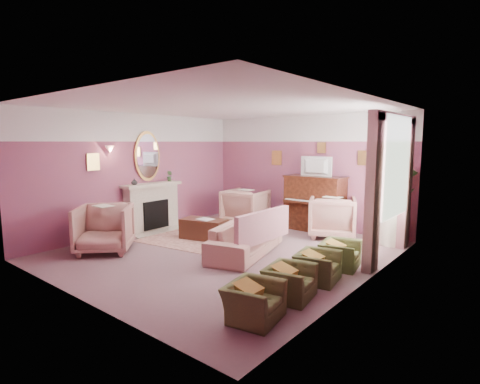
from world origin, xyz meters
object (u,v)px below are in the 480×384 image
Objects in this scene: olive_chair_a at (254,295)px; olive_chair_d at (340,250)px; coffee_table at (204,229)px; floral_armchair_front at (104,226)px; olive_chair_b at (290,277)px; television at (315,165)px; sofa at (246,232)px; piano at (315,204)px; floral_armchair_left at (246,205)px; floral_armchair_right at (332,215)px; side_table at (392,228)px; olive_chair_c at (318,262)px.

olive_chair_a is 1.00× the size of olive_chair_d.
floral_armchair_front reaches higher than coffee_table.
television is at bearing 113.58° from olive_chair_b.
sofa reaches higher than olive_chair_a.
television is at bearing -90.00° from piano.
sofa is at bearing 144.37° from olive_chair_b.
floral_armchair_left is 5.25m from olive_chair_a.
floral_armchair_left is 1.48× the size of olive_chair_a.
sofa reaches higher than olive_chair_d.
floral_armchair_right is 2.11m from olive_chair_d.
television is at bearing 17.40° from floral_armchair_left.
side_table is (3.57, 0.42, -0.16)m from floral_armchair_left.
olive_chair_b is at bearing -66.42° from television.
olive_chair_c is at bearing -69.09° from floral_armchair_right.
television reaches higher than olive_chair_c.
coffee_table is 1.44× the size of olive_chair_c.
olive_chair_c is at bearing -61.26° from piano.
olive_chair_b is at bearing -90.00° from olive_chair_d.
floral_armchair_front reaches higher than sofa.
coffee_table is at bearing -84.06° from floral_armchair_left.
floral_armchair_left reaches higher than olive_chair_d.
floral_armchair_left and floral_armchair_right have the same top height.
olive_chair_b and olive_chair_c have the same top height.
floral_armchair_front is 4.15m from olive_chair_c.
olive_chair_b is at bearing -25.76° from coffee_table.
television is 3.03m from coffee_table.
olive_chair_a is at bearing -49.98° from sofa.
olive_chair_c is at bearing 90.00° from olive_chair_b.
coffee_table is 1.76m from floral_armchair_left.
olive_chair_b is (3.14, -1.52, 0.08)m from coffee_table.
olive_chair_a is (1.64, -4.59, -1.30)m from television.
floral_armchair_right is 1.48× the size of olive_chair_a.
side_table is at bearing 85.08° from olive_chair_c.
olive_chair_c is at bearing -94.92° from side_table.
floral_armchair_left is (-1.59, 2.00, 0.09)m from sofa.
side_table reaches higher than olive_chair_c.
side_table is (0.25, 2.03, 0.05)m from olive_chair_d.
floral_armchair_right is 1.47× the size of side_table.
floral_armchair_right is at bearing 118.94° from olive_chair_d.
sofa is at bearing -91.88° from piano.
television is at bearing 127.69° from olive_chair_d.
side_table is at bearing 8.72° from floral_armchair_right.
floral_armchair_front is (-2.31, -4.23, -0.14)m from piano.
floral_armchair_left is 4.65m from olive_chair_b.
piano is 2.01× the size of olive_chair_c.
floral_armchair_right is 3.63m from olive_chair_b.
sofa is (-0.08, -2.58, -0.23)m from piano.
side_table is at bearing 50.87° from sofa.
coffee_table is (-1.50, -2.30, -0.43)m from piano.
sofa is at bearing -166.97° from olive_chair_d.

